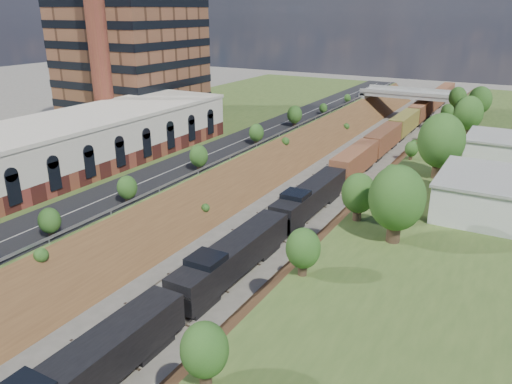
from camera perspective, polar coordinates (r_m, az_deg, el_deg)
name	(u,v)px	position (r m, az deg, el deg)	size (l,w,h in m)	color
platform_left	(139,150)	(90.74, -13.24, 4.65)	(44.00, 180.00, 5.00)	#405A25
embankment_left	(246,184)	(78.82, -1.11, 0.95)	(7.07, 180.00, 7.07)	brown
embankment_right	(384,209)	(70.97, 14.42, -1.94)	(7.07, 180.00, 7.07)	brown
rail_left_track	(295,192)	(75.13, 4.43, -0.02)	(1.58, 180.00, 0.18)	gray
rail_right_track	(327,198)	(73.26, 8.11, -0.71)	(1.58, 180.00, 0.18)	gray
road	(222,149)	(79.60, -3.94, 4.90)	(8.00, 180.00, 0.10)	black
guardrail	(243,150)	(77.21, -1.47, 4.85)	(0.10, 171.00, 0.70)	#99999E
commercial_building	(50,150)	(71.25, -22.44, 4.46)	(14.30, 62.30, 7.00)	maroon
smokestack	(95,16)	(86.92, -17.89, 18.64)	(3.20, 3.20, 40.00)	maroon
overpass	(412,100)	(130.67, 17.35, 10.01)	(24.50, 8.30, 7.40)	gray
white_building_near	(483,195)	(59.36, 24.54, -0.33)	(9.00, 12.00, 4.00)	silver
white_building_far	(497,150)	(80.56, 25.81, 4.39)	(8.00, 10.00, 3.60)	silver
tree_right_large	(397,199)	(48.16, 15.81, -0.74)	(5.25, 5.25, 7.61)	#473323
tree_left_crest	(9,237)	(49.24, -26.35, -4.64)	(2.45, 2.45, 3.55)	#473323
freight_train	(381,141)	(97.11, 14.09, 5.68)	(3.10, 157.82, 4.62)	black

